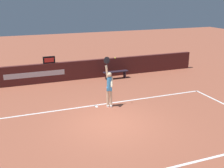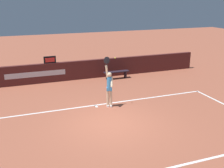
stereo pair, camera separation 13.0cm
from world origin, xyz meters
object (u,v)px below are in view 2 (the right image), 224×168
at_px(tennis_player, 109,86).
at_px(courtside_bench_near, 116,73).
at_px(speed_display, 50,60).
at_px(tennis_ball, 115,58).

xyz_separation_m(tennis_player, courtside_bench_near, (2.05, 4.31, -0.64)).
height_order(speed_display, courtside_bench_near, speed_display).
height_order(speed_display, tennis_player, tennis_player).
relative_size(tennis_player, tennis_ball, 38.09).
height_order(tennis_player, tennis_ball, tennis_player).
bearing_deg(courtside_bench_near, speed_display, 169.68).
bearing_deg(speed_display, tennis_ball, -64.88).
height_order(tennis_player, courtside_bench_near, tennis_player).
distance_m(tennis_player, courtside_bench_near, 4.81).
bearing_deg(tennis_player, tennis_ball, 9.20).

